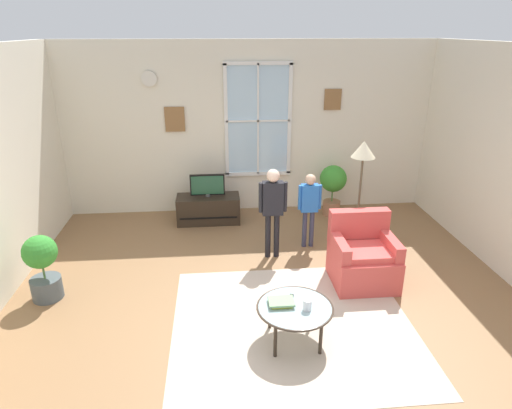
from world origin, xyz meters
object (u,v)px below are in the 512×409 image
(cup, at_px, (307,305))
(person_black_shirt, at_px, (273,203))
(television, at_px, (207,185))
(potted_plant_by_window, at_px, (333,184))
(book_stack, at_px, (281,302))
(coffee_table, at_px, (295,309))
(floor_lamp, at_px, (363,161))
(tv_stand, at_px, (208,209))
(potted_plant_corner, at_px, (42,265))
(remote_near_books, at_px, (291,299))
(armchair, at_px, (363,258))
(person_blue_shirt, at_px, (309,202))

(cup, height_order, person_black_shirt, person_black_shirt)
(television, xyz_separation_m, potted_plant_by_window, (2.10, 0.12, -0.09))
(cup, bearing_deg, book_stack, 156.49)
(coffee_table, relative_size, floor_lamp, 0.48)
(person_black_shirt, bearing_deg, television, 124.60)
(tv_stand, xyz_separation_m, cup, (1.01, -3.18, 0.24))
(person_black_shirt, xyz_separation_m, potted_plant_corner, (-2.79, -0.78, -0.36))
(remote_near_books, bearing_deg, potted_plant_by_window, 68.48)
(armchair, xyz_separation_m, person_black_shirt, (-1.05, 0.75, 0.48))
(armchair, bearing_deg, potted_plant_corner, -179.45)
(book_stack, height_order, potted_plant_by_window, potted_plant_by_window)
(person_blue_shirt, relative_size, potted_plant_by_window, 1.27)
(remote_near_books, distance_m, potted_plant_corner, 2.91)
(person_black_shirt, bearing_deg, armchair, -35.49)
(tv_stand, xyz_separation_m, armchair, (1.94, -2.05, 0.10))
(person_blue_shirt, xyz_separation_m, person_black_shirt, (-0.56, -0.27, 0.11))
(book_stack, relative_size, person_blue_shirt, 0.23)
(cup, distance_m, potted_plant_by_window, 3.47)
(book_stack, xyz_separation_m, floor_lamp, (1.33, 1.80, 0.92))
(coffee_table, relative_size, remote_near_books, 5.55)
(potted_plant_by_window, relative_size, floor_lamp, 0.54)
(television, distance_m, armchair, 2.84)
(tv_stand, relative_size, television, 1.84)
(remote_near_books, relative_size, potted_plant_corner, 0.17)
(cup, height_order, floor_lamp, floor_lamp)
(tv_stand, bearing_deg, armchair, -46.51)
(potted_plant_by_window, xyz_separation_m, floor_lamp, (-0.00, -1.39, 0.81))
(armchair, bearing_deg, coffee_table, -134.26)
(floor_lamp, bearing_deg, remote_near_books, -125.39)
(remote_near_books, distance_m, person_black_shirt, 1.73)
(person_black_shirt, relative_size, floor_lamp, 0.79)
(potted_plant_by_window, bearing_deg, floor_lamp, -90.19)
(television, bearing_deg, tv_stand, 90.00)
(tv_stand, bearing_deg, television, -90.00)
(armchair, height_order, floor_lamp, floor_lamp)
(tv_stand, distance_m, book_stack, 3.17)
(book_stack, height_order, remote_near_books, book_stack)
(coffee_table, height_order, cup, cup)
(tv_stand, relative_size, cup, 9.30)
(person_black_shirt, height_order, floor_lamp, floor_lamp)
(cup, distance_m, remote_near_books, 0.23)
(book_stack, relative_size, person_black_shirt, 0.20)
(remote_near_books, xyz_separation_m, person_black_shirt, (0.02, 1.69, 0.38))
(tv_stand, bearing_deg, book_stack, -76.05)
(potted_plant_corner, bearing_deg, armchair, 0.55)
(tv_stand, distance_m, armchair, 2.82)
(book_stack, xyz_separation_m, remote_near_books, (0.11, 0.08, -0.02))
(potted_plant_by_window, relative_size, potted_plant_corner, 1.08)
(floor_lamp, bearing_deg, armchair, -101.31)
(remote_near_books, height_order, potted_plant_by_window, potted_plant_by_window)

